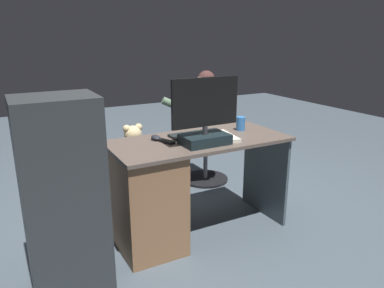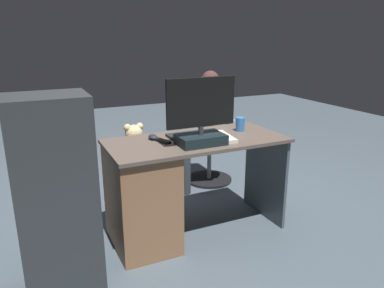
% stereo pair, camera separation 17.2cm
% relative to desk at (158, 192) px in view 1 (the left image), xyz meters
% --- Properties ---
extents(ground_plane, '(10.00, 10.00, 0.00)m').
position_rel_desk_xyz_m(ground_plane, '(-0.34, -0.32, -0.40)').
color(ground_plane, '#46525C').
extents(desk, '(1.31, 0.61, 0.75)m').
position_rel_desk_xyz_m(desk, '(0.00, 0.00, 0.00)').
color(desk, brown).
rests_on(desk, ground_plane).
extents(monitor, '(0.50, 0.21, 0.46)m').
position_rel_desk_xyz_m(monitor, '(-0.31, 0.13, 0.51)').
color(monitor, black).
rests_on(monitor, desk).
extents(keyboard, '(0.42, 0.14, 0.02)m').
position_rel_desk_xyz_m(keyboard, '(-0.37, -0.10, 0.36)').
color(keyboard, black).
rests_on(keyboard, desk).
extents(computer_mouse, '(0.06, 0.10, 0.04)m').
position_rel_desk_xyz_m(computer_mouse, '(-0.05, -0.13, 0.37)').
color(computer_mouse, '#21232B').
rests_on(computer_mouse, desk).
extents(cup, '(0.07, 0.07, 0.11)m').
position_rel_desk_xyz_m(cup, '(-0.76, -0.07, 0.40)').
color(cup, '#3372BF').
rests_on(cup, desk).
extents(tv_remote, '(0.09, 0.16, 0.02)m').
position_rel_desk_xyz_m(tv_remote, '(-0.09, -0.04, 0.36)').
color(tv_remote, black).
rests_on(tv_remote, desk).
extents(notebook_binder, '(0.26, 0.33, 0.02)m').
position_rel_desk_xyz_m(notebook_binder, '(-0.47, 0.05, 0.36)').
color(notebook_binder, silver).
rests_on(notebook_binder, desk).
extents(office_chair_teddy, '(0.42, 0.42, 0.42)m').
position_rel_desk_xyz_m(office_chair_teddy, '(-0.05, -0.62, -0.15)').
color(office_chair_teddy, black).
rests_on(office_chair_teddy, ground_plane).
extents(teddy_bear, '(0.23, 0.24, 0.34)m').
position_rel_desk_xyz_m(teddy_bear, '(-0.05, -0.63, 0.18)').
color(teddy_bear, '#D5BA85').
rests_on(teddy_bear, office_chair_teddy).
extents(visitor_chair, '(0.47, 0.47, 0.42)m').
position_rel_desk_xyz_m(visitor_chair, '(-0.91, -0.87, -0.16)').
color(visitor_chair, black).
rests_on(visitor_chair, ground_plane).
extents(person, '(0.60, 0.57, 1.15)m').
position_rel_desk_xyz_m(person, '(-0.83, -0.85, 0.26)').
color(person, '#59755A').
rests_on(person, ground_plane).
extents(equipment_rack, '(0.44, 0.36, 1.18)m').
position_rel_desk_xyz_m(equipment_rack, '(0.67, 0.23, 0.19)').
color(equipment_rack, '#2D3134').
rests_on(equipment_rack, ground_plane).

